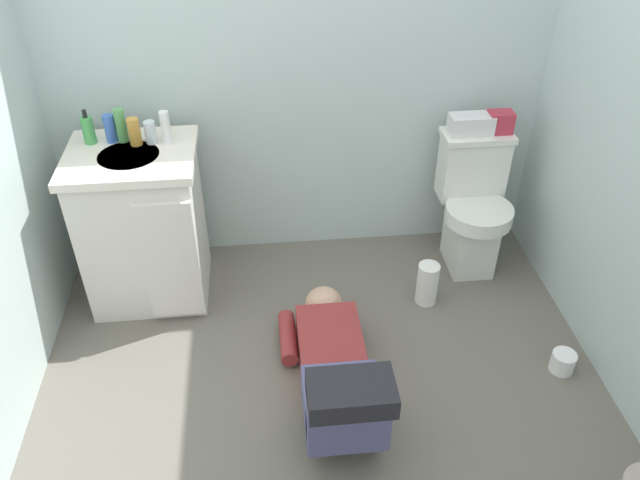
% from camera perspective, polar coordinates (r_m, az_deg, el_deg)
% --- Properties ---
extents(ground_plane, '(3.03, 3.19, 0.04)m').
position_cam_1_polar(ground_plane, '(2.92, 0.22, -13.27)').
color(ground_plane, '#656056').
extents(wall_back, '(2.69, 0.08, 2.40)m').
position_cam_1_polar(wall_back, '(3.18, -2.03, 18.00)').
color(wall_back, '#B3C6C4').
rests_on(wall_back, ground_plane).
extents(toilet, '(0.36, 0.46, 0.75)m').
position_cam_1_polar(toilet, '(3.45, 13.72, 3.08)').
color(toilet, silver).
rests_on(toilet, ground_plane).
extents(vanity_cabinet, '(0.60, 0.53, 0.82)m').
position_cam_1_polar(vanity_cabinet, '(3.23, -15.72, 1.32)').
color(vanity_cabinet, silver).
rests_on(vanity_cabinet, ground_plane).
extents(faucet, '(0.02, 0.02, 0.10)m').
position_cam_1_polar(faucet, '(3.13, -16.81, 9.62)').
color(faucet, silver).
rests_on(faucet, vanity_cabinet).
extents(person_plumber, '(0.39, 1.06, 0.52)m').
position_cam_1_polar(person_plumber, '(2.71, 1.43, -11.94)').
color(person_plumber, maroon).
rests_on(person_plumber, ground_plane).
extents(tissue_box, '(0.22, 0.11, 0.10)m').
position_cam_1_polar(tissue_box, '(3.30, 13.58, 10.19)').
color(tissue_box, silver).
rests_on(tissue_box, toilet).
extents(toiletry_bag, '(0.12, 0.09, 0.11)m').
position_cam_1_polar(toiletry_bag, '(3.35, 16.07, 10.27)').
color(toiletry_bag, '#B22D3F').
rests_on(toiletry_bag, toilet).
extents(soap_dispenser, '(0.06, 0.06, 0.17)m').
position_cam_1_polar(soap_dispenser, '(3.15, -20.34, 9.40)').
color(soap_dispenser, '#46A251').
rests_on(soap_dispenser, vanity_cabinet).
extents(bottle_blue, '(0.05, 0.05, 0.13)m').
position_cam_1_polar(bottle_blue, '(3.13, -18.57, 9.58)').
color(bottle_blue, '#3A64BE').
rests_on(bottle_blue, vanity_cabinet).
extents(bottle_green, '(0.05, 0.05, 0.16)m').
position_cam_1_polar(bottle_green, '(3.11, -17.67, 9.90)').
color(bottle_green, '#519A52').
rests_on(bottle_green, vanity_cabinet).
extents(bottle_amber, '(0.06, 0.06, 0.13)m').
position_cam_1_polar(bottle_amber, '(3.07, -16.53, 9.42)').
color(bottle_amber, '#C08934').
rests_on(bottle_amber, vanity_cabinet).
extents(bottle_clear, '(0.05, 0.05, 0.11)m').
position_cam_1_polar(bottle_clear, '(3.07, -15.17, 9.43)').
color(bottle_clear, silver).
rests_on(bottle_clear, vanity_cabinet).
extents(bottle_white, '(0.04, 0.04, 0.16)m').
position_cam_1_polar(bottle_white, '(3.04, -13.87, 9.92)').
color(bottle_white, white).
rests_on(bottle_white, vanity_cabinet).
extents(paper_towel_roll, '(0.11, 0.11, 0.23)m').
position_cam_1_polar(paper_towel_roll, '(3.27, 9.73, -3.93)').
color(paper_towel_roll, white).
rests_on(paper_towel_roll, ground_plane).
extents(toilet_paper_roll, '(0.11, 0.11, 0.10)m').
position_cam_1_polar(toilet_paper_roll, '(3.13, 21.22, -10.30)').
color(toilet_paper_roll, white).
rests_on(toilet_paper_roll, ground_plane).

